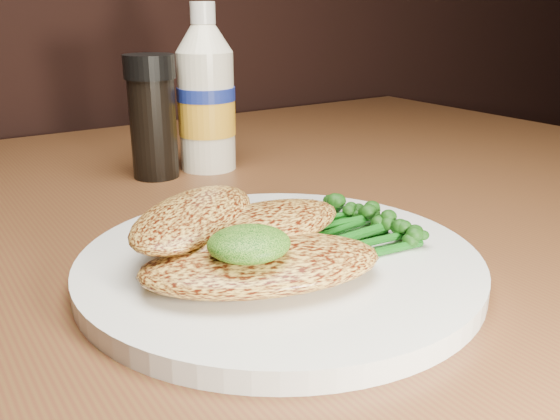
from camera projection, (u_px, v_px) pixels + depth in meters
plate at (280, 264)px, 0.42m from camera, size 0.29×0.29×0.01m
chicken_front at (262, 264)px, 0.38m from camera, size 0.17×0.13×0.03m
chicken_mid at (255, 227)px, 0.42m from camera, size 0.15×0.09×0.02m
chicken_back at (194, 216)px, 0.42m from camera, size 0.15×0.14×0.02m
pesto_front at (249, 244)px, 0.36m from camera, size 0.06×0.06×0.02m
broccolini_bundle at (326, 225)px, 0.45m from camera, size 0.16×0.14×0.02m
mayo_bottle at (206, 88)px, 0.67m from camera, size 0.08×0.08×0.19m
pepper_grinder at (153, 117)px, 0.64m from camera, size 0.07×0.07×0.13m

